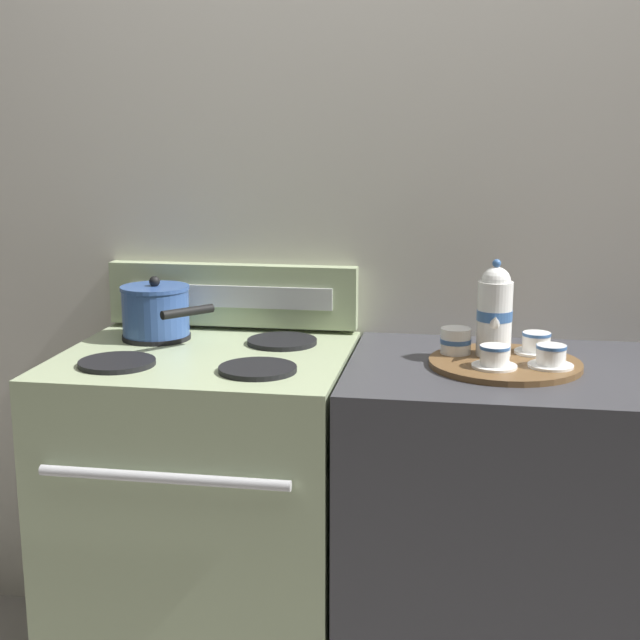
# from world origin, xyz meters

# --- Properties ---
(wall_back) EXTENTS (6.00, 0.05, 2.20)m
(wall_back) POSITION_xyz_m (0.00, 0.33, 1.10)
(wall_back) COLOR beige
(wall_back) RESTS_ON ground
(stove) EXTENTS (0.70, 0.63, 0.89)m
(stove) POSITION_xyz_m (-0.40, -0.00, 0.44)
(stove) COLOR #9EAD84
(stove) RESTS_ON ground
(control_panel) EXTENTS (0.68, 0.05, 0.17)m
(control_panel) POSITION_xyz_m (-0.40, 0.28, 0.98)
(control_panel) COLOR #9EAD84
(control_panel) RESTS_ON stove
(side_counter) EXTENTS (0.80, 0.60, 0.88)m
(side_counter) POSITION_xyz_m (0.35, 0.00, 0.44)
(side_counter) COLOR #38383D
(side_counter) RESTS_ON ground
(saucepan) EXTENTS (0.26, 0.25, 0.15)m
(saucepan) POSITION_xyz_m (-0.57, 0.13, 0.96)
(saucepan) COLOR #335193
(saucepan) RESTS_ON stove
(serving_tray) EXTENTS (0.35, 0.35, 0.01)m
(serving_tray) POSITION_xyz_m (0.32, 0.00, 0.89)
(serving_tray) COLOR brown
(serving_tray) RESTS_ON side_counter
(teapot) EXTENTS (0.08, 0.13, 0.23)m
(teapot) POSITION_xyz_m (0.29, 0.05, 1.00)
(teapot) COLOR white
(teapot) RESTS_ON serving_tray
(teacup_left) EXTENTS (0.10, 0.10, 0.05)m
(teacup_left) POSITION_xyz_m (0.29, -0.06, 0.92)
(teacup_left) COLOR white
(teacup_left) RESTS_ON serving_tray
(teacup_right) EXTENTS (0.10, 0.10, 0.05)m
(teacup_right) POSITION_xyz_m (0.42, -0.04, 0.92)
(teacup_right) COLOR white
(teacup_right) RESTS_ON serving_tray
(teacup_front) EXTENTS (0.10, 0.10, 0.05)m
(teacup_front) POSITION_xyz_m (0.39, 0.08, 0.92)
(teacup_front) COLOR white
(teacup_front) RESTS_ON serving_tray
(creamer_jug) EXTENTS (0.07, 0.07, 0.06)m
(creamer_jug) POSITION_xyz_m (0.20, 0.05, 0.93)
(creamer_jug) COLOR white
(creamer_jug) RESTS_ON serving_tray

